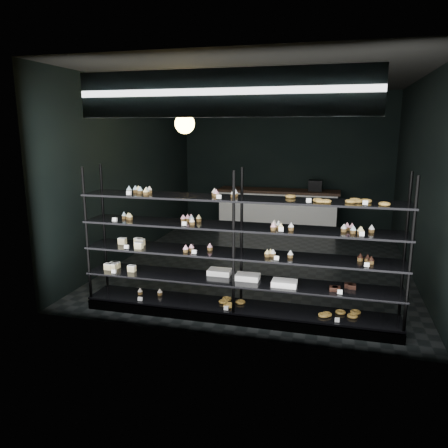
% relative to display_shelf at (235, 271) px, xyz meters
% --- Properties ---
extents(room, '(5.01, 6.01, 3.20)m').
position_rel_display_shelf_xyz_m(room, '(-0.05, 2.45, 0.97)').
color(room, black).
rests_on(room, ground).
extents(display_shelf, '(4.00, 0.50, 1.91)m').
position_rel_display_shelf_xyz_m(display_shelf, '(0.00, 0.00, 0.00)').
color(display_shelf, black).
rests_on(display_shelf, room).
extents(signage, '(3.30, 0.05, 0.50)m').
position_rel_display_shelf_xyz_m(signage, '(-0.05, -0.48, 2.12)').
color(signage, '#0B163B').
rests_on(signage, room).
extents(pendant_lamp, '(0.31, 0.31, 0.88)m').
position_rel_display_shelf_xyz_m(pendant_lamp, '(-1.15, 1.43, 1.82)').
color(pendant_lamp, black).
rests_on(pendant_lamp, room).
extents(service_counter, '(2.80, 0.65, 1.23)m').
position_rel_display_shelf_xyz_m(service_counter, '(-0.13, 4.95, -0.13)').
color(service_counter, silver).
rests_on(service_counter, room).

